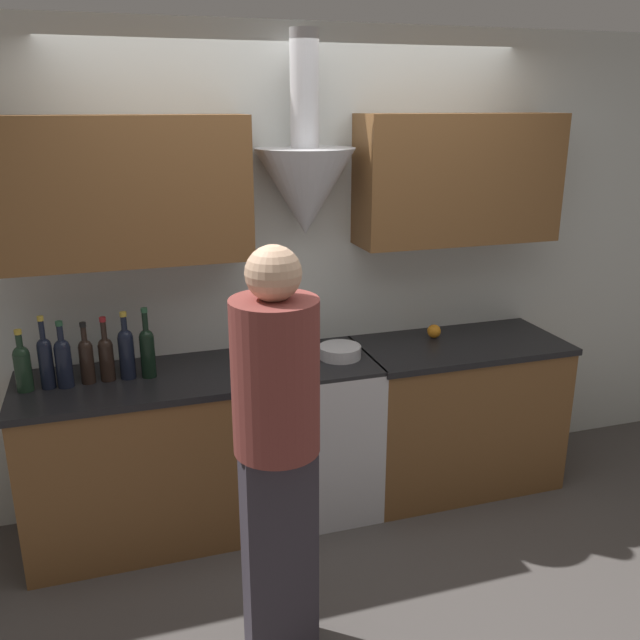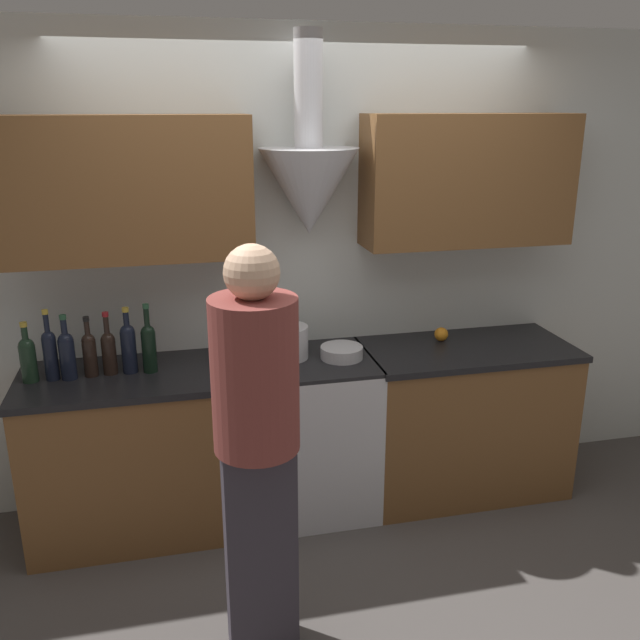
# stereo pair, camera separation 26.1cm
# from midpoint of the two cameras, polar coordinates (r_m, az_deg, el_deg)

# --- Properties ---
(ground_plane) EXTENTS (12.00, 12.00, 0.00)m
(ground_plane) POSITION_cam_midpoint_polar(r_m,az_deg,el_deg) (3.78, -0.97, -17.77)
(ground_plane) COLOR #4C4744
(wall_back) EXTENTS (8.40, 0.52, 2.60)m
(wall_back) POSITION_cam_midpoint_polar(r_m,az_deg,el_deg) (3.73, -3.88, 6.42)
(wall_back) COLOR silver
(wall_back) RESTS_ON ground_plane
(counter_left) EXTENTS (1.23, 0.62, 0.89)m
(counter_left) POSITION_cam_midpoint_polar(r_m,az_deg,el_deg) (3.72, -16.37, -11.11)
(counter_left) COLOR brown
(counter_left) RESTS_ON ground_plane
(counter_right) EXTENTS (1.18, 0.62, 0.89)m
(counter_right) POSITION_cam_midpoint_polar(r_m,az_deg,el_deg) (4.11, 9.64, -7.72)
(counter_right) COLOR brown
(counter_right) RESTS_ON ground_plane
(stove_range) EXTENTS (0.61, 0.60, 0.89)m
(stove_range) POSITION_cam_midpoint_polar(r_m,az_deg,el_deg) (3.82, -2.45, -9.49)
(stove_range) COLOR silver
(stove_range) RESTS_ON ground_plane
(wine_bottle_0) EXTENTS (0.08, 0.08, 0.31)m
(wine_bottle_0) POSITION_cam_midpoint_polar(r_m,az_deg,el_deg) (3.55, -25.72, -3.52)
(wine_bottle_0) COLOR black
(wine_bottle_0) RESTS_ON counter_left
(wine_bottle_1) EXTENTS (0.07, 0.07, 0.36)m
(wine_bottle_1) POSITION_cam_midpoint_polar(r_m,az_deg,el_deg) (3.53, -24.09, -3.10)
(wine_bottle_1) COLOR black
(wine_bottle_1) RESTS_ON counter_left
(wine_bottle_2) EXTENTS (0.08, 0.08, 0.33)m
(wine_bottle_2) POSITION_cam_midpoint_polar(r_m,az_deg,el_deg) (3.52, -22.81, -3.16)
(wine_bottle_2) COLOR black
(wine_bottle_2) RESTS_ON counter_left
(wine_bottle_3) EXTENTS (0.07, 0.07, 0.31)m
(wine_bottle_3) POSITION_cam_midpoint_polar(r_m,az_deg,el_deg) (3.53, -21.10, -3.07)
(wine_bottle_3) COLOR black
(wine_bottle_3) RESTS_ON counter_left
(wine_bottle_4) EXTENTS (0.07, 0.07, 0.33)m
(wine_bottle_4) POSITION_cam_midpoint_polar(r_m,az_deg,el_deg) (3.52, -19.61, -2.90)
(wine_bottle_4) COLOR black
(wine_bottle_4) RESTS_ON counter_left
(wine_bottle_5) EXTENTS (0.08, 0.08, 0.34)m
(wine_bottle_5) POSITION_cam_midpoint_polar(r_m,az_deg,el_deg) (3.51, -18.06, -2.51)
(wine_bottle_5) COLOR black
(wine_bottle_5) RESTS_ON counter_left
(wine_bottle_6) EXTENTS (0.07, 0.07, 0.36)m
(wine_bottle_6) POSITION_cam_midpoint_polar(r_m,az_deg,el_deg) (3.50, -16.43, -2.46)
(wine_bottle_6) COLOR black
(wine_bottle_6) RESTS_ON counter_left
(stock_pot) EXTENTS (0.21, 0.21, 0.18)m
(stock_pot) POSITION_cam_midpoint_polar(r_m,az_deg,el_deg) (3.62, -4.86, -1.97)
(stock_pot) COLOR silver
(stock_pot) RESTS_ON stove_range
(mixing_bowl) EXTENTS (0.23, 0.23, 0.07)m
(mixing_bowl) POSITION_cam_midpoint_polar(r_m,az_deg,el_deg) (3.65, -0.36, -2.71)
(mixing_bowl) COLOR silver
(mixing_bowl) RESTS_ON stove_range
(orange_fruit) EXTENTS (0.08, 0.08, 0.08)m
(orange_fruit) POSITION_cam_midpoint_polar(r_m,az_deg,el_deg) (3.99, 7.74, -0.96)
(orange_fruit) COLOR orange
(orange_fruit) RESTS_ON counter_right
(person_foreground_left) EXTENTS (0.33, 0.33, 1.73)m
(person_foreground_left) POSITION_cam_midpoint_polar(r_m,az_deg,el_deg) (2.64, -6.53, -10.34)
(person_foreground_left) COLOR #38333D
(person_foreground_left) RESTS_ON ground_plane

